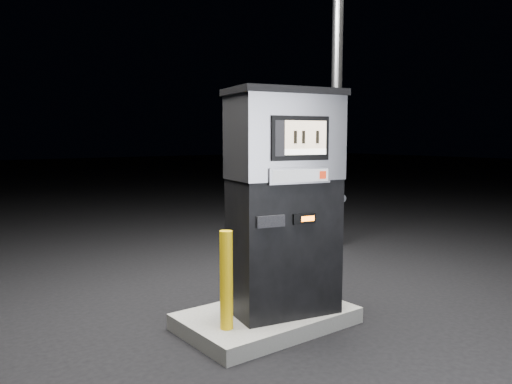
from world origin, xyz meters
TOP-DOWN VIEW (x-y plane):
  - ground at (0.00, 0.00)m, footprint 80.00×80.00m
  - pump_island at (0.00, 0.00)m, footprint 1.60×1.00m
  - fuel_dispenser at (0.12, -0.10)m, footprint 1.20×0.81m
  - bollard_left at (-0.55, -0.13)m, footprint 0.15×0.15m
  - bollard_right at (0.69, -0.10)m, footprint 0.13×0.13m

SIDE VIEW (x-z plane):
  - ground at x=0.00m, z-range 0.00..0.00m
  - pump_island at x=0.00m, z-range 0.00..0.15m
  - bollard_left at x=-0.55m, z-range 0.15..1.01m
  - bollard_right at x=0.69m, z-range 0.15..1.11m
  - fuel_dispenser at x=0.12m, z-range -0.94..3.37m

